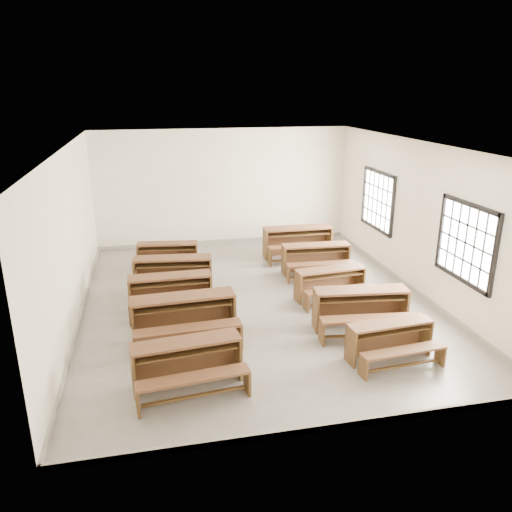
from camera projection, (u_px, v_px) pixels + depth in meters
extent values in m
plane|color=gray|center=(256.00, 301.00, 10.39)|extent=(8.50, 8.50, 0.00)
cube|color=silver|center=(256.00, 147.00, 9.37)|extent=(7.00, 8.50, 0.05)
cube|color=white|center=(224.00, 188.00, 13.79)|extent=(7.00, 0.05, 3.20)
cube|color=white|center=(331.00, 319.00, 5.97)|extent=(7.00, 0.05, 3.20)
cube|color=white|center=(72.00, 238.00, 9.18)|extent=(0.05, 8.50, 3.20)
cube|color=white|center=(416.00, 218.00, 10.58)|extent=(0.05, 8.50, 3.20)
cube|color=gray|center=(225.00, 241.00, 14.29)|extent=(7.00, 0.04, 0.10)
cube|color=gray|center=(325.00, 427.00, 6.46)|extent=(7.00, 0.04, 0.10)
cube|color=gray|center=(81.00, 314.00, 9.68)|extent=(0.04, 8.50, 0.10)
cube|color=gray|center=(409.00, 286.00, 11.07)|extent=(0.04, 8.50, 0.10)
cube|color=white|center=(467.00, 243.00, 8.91)|extent=(0.02, 1.50, 1.30)
cube|color=black|center=(471.00, 205.00, 8.68)|extent=(0.06, 1.62, 0.08)
cube|color=black|center=(461.00, 279.00, 9.13)|extent=(0.06, 1.62, 0.08)
cube|color=black|center=(495.00, 257.00, 8.17)|extent=(0.06, 0.08, 1.46)
cube|color=black|center=(441.00, 231.00, 9.64)|extent=(0.06, 0.08, 1.46)
cube|color=white|center=(378.00, 200.00, 12.24)|extent=(0.02, 1.50, 1.30)
cube|color=black|center=(380.00, 172.00, 12.02)|extent=(0.06, 1.62, 0.08)
cube|color=black|center=(375.00, 228.00, 12.46)|extent=(0.06, 1.62, 0.08)
cube|color=black|center=(393.00, 208.00, 11.51)|extent=(0.06, 0.08, 1.46)
cube|color=black|center=(364.00, 194.00, 12.97)|extent=(0.06, 0.08, 1.46)
cube|color=brown|center=(186.00, 342.00, 7.28)|extent=(1.64, 0.57, 0.04)
cube|color=brown|center=(185.00, 358.00, 7.56)|extent=(1.60, 0.21, 0.68)
cube|color=brown|center=(133.00, 373.00, 7.16)|extent=(0.08, 0.40, 0.68)
cube|color=brown|center=(238.00, 355.00, 7.63)|extent=(0.08, 0.40, 0.68)
cube|color=brown|center=(187.00, 351.00, 7.31)|extent=(1.51, 0.46, 0.02)
cube|color=brown|center=(194.00, 378.00, 6.94)|extent=(1.63, 0.45, 0.04)
cube|color=brown|center=(137.00, 401.00, 6.77)|extent=(0.07, 0.28, 0.38)
cube|color=brown|center=(247.00, 381.00, 7.24)|extent=(0.07, 0.28, 0.38)
cube|color=brown|center=(194.00, 396.00, 7.03)|extent=(1.48, 0.21, 0.04)
cube|color=brown|center=(183.00, 297.00, 8.64)|extent=(1.82, 0.55, 0.04)
cube|color=brown|center=(182.00, 313.00, 8.95)|extent=(1.80, 0.14, 0.76)
cube|color=brown|center=(133.00, 324.00, 8.55)|extent=(0.07, 0.45, 0.76)
cube|color=brown|center=(233.00, 312.00, 8.99)|extent=(0.07, 0.45, 0.76)
cube|color=brown|center=(183.00, 306.00, 8.67)|extent=(1.68, 0.43, 0.02)
cube|color=brown|center=(188.00, 328.00, 8.24)|extent=(1.81, 0.41, 0.04)
cube|color=brown|center=(135.00, 348.00, 8.10)|extent=(0.06, 0.32, 0.43)
cube|color=brown|center=(240.00, 335.00, 8.54)|extent=(0.06, 0.32, 0.43)
cube|color=brown|center=(189.00, 347.00, 8.35)|extent=(1.67, 0.15, 0.04)
cube|color=brown|center=(170.00, 276.00, 9.80)|extent=(1.63, 0.43, 0.04)
cube|color=brown|center=(170.00, 290.00, 10.09)|extent=(1.63, 0.06, 0.69)
cube|color=brown|center=(130.00, 297.00, 9.75)|extent=(0.05, 0.41, 0.69)
cube|color=brown|center=(210.00, 290.00, 10.09)|extent=(0.05, 0.41, 0.69)
cube|color=brown|center=(170.00, 283.00, 9.83)|extent=(1.51, 0.32, 0.02)
cube|color=brown|center=(172.00, 300.00, 9.44)|extent=(1.63, 0.30, 0.04)
cube|color=brown|center=(130.00, 315.00, 9.34)|extent=(0.04, 0.28, 0.39)
cube|color=brown|center=(214.00, 307.00, 9.68)|extent=(0.04, 0.28, 0.39)
cube|color=brown|center=(173.00, 315.00, 9.54)|extent=(1.50, 0.07, 0.04)
cube|color=brown|center=(172.00, 258.00, 10.77)|extent=(1.72, 0.61, 0.04)
cube|color=brown|center=(174.00, 271.00, 11.07)|extent=(1.67, 0.23, 0.71)
cube|color=brown|center=(135.00, 276.00, 10.81)|extent=(0.09, 0.42, 0.71)
cube|color=brown|center=(211.00, 273.00, 10.96)|extent=(0.09, 0.42, 0.71)
cube|color=brown|center=(173.00, 265.00, 10.79)|extent=(1.58, 0.49, 0.02)
cube|color=brown|center=(172.00, 280.00, 10.38)|extent=(1.70, 0.48, 0.04)
cube|color=brown|center=(133.00, 292.00, 10.38)|extent=(0.07, 0.30, 0.40)
cube|color=brown|center=(211.00, 289.00, 10.53)|extent=(0.07, 0.30, 0.40)
cube|color=brown|center=(173.00, 294.00, 10.48)|extent=(1.55, 0.23, 0.04)
cube|color=brown|center=(167.00, 244.00, 12.10)|extent=(1.49, 0.54, 0.04)
cube|color=brown|center=(168.00, 254.00, 12.36)|extent=(1.45, 0.21, 0.62)
cube|color=brown|center=(138.00, 257.00, 12.14)|extent=(0.08, 0.37, 0.62)
cube|color=brown|center=(197.00, 255.00, 12.27)|extent=(0.08, 0.37, 0.62)
cube|color=brown|center=(167.00, 249.00, 12.12)|extent=(1.37, 0.43, 0.02)
cube|color=brown|center=(166.00, 260.00, 11.77)|extent=(1.47, 0.43, 0.04)
cube|color=brown|center=(136.00, 269.00, 11.77)|extent=(0.07, 0.26, 0.35)
cube|color=brown|center=(197.00, 267.00, 11.89)|extent=(0.07, 0.26, 0.35)
cube|color=brown|center=(167.00, 271.00, 11.85)|extent=(1.34, 0.21, 0.04)
cube|color=brown|center=(390.00, 323.00, 8.05)|extent=(1.44, 0.47, 0.04)
cube|color=brown|center=(384.00, 336.00, 8.29)|extent=(1.41, 0.15, 0.60)
cube|color=brown|center=(351.00, 347.00, 7.96)|extent=(0.06, 0.36, 0.60)
cube|color=brown|center=(425.00, 335.00, 8.34)|extent=(0.06, 0.36, 0.60)
cube|color=brown|center=(390.00, 331.00, 8.07)|extent=(1.33, 0.37, 0.02)
cube|color=brown|center=(404.00, 351.00, 7.74)|extent=(1.43, 0.37, 0.04)
cube|color=brown|center=(363.00, 368.00, 7.61)|extent=(0.06, 0.25, 0.34)
cube|color=brown|center=(440.00, 355.00, 7.99)|extent=(0.06, 0.25, 0.34)
cube|color=brown|center=(402.00, 366.00, 7.82)|extent=(1.31, 0.15, 0.04)
cube|color=brown|center=(361.00, 290.00, 9.04)|extent=(1.74, 0.62, 0.04)
cube|color=brown|center=(357.00, 305.00, 9.34)|extent=(1.70, 0.24, 0.72)
cube|color=brown|center=(316.00, 311.00, 9.08)|extent=(0.09, 0.43, 0.72)
cube|color=brown|center=(404.00, 307.00, 9.24)|extent=(0.09, 0.43, 0.72)
cube|color=brown|center=(361.00, 298.00, 9.07)|extent=(1.60, 0.50, 0.02)
cube|color=brown|center=(369.00, 319.00, 8.65)|extent=(1.72, 0.49, 0.04)
cube|color=brown|center=(322.00, 332.00, 8.64)|extent=(0.08, 0.30, 0.40)
cube|color=brown|center=(414.00, 328.00, 8.80)|extent=(0.08, 0.30, 0.40)
cube|color=brown|center=(368.00, 335.00, 8.75)|extent=(1.57, 0.23, 0.04)
cube|color=brown|center=(330.00, 269.00, 10.36)|extent=(1.50, 0.50, 0.04)
cube|color=brown|center=(326.00, 281.00, 10.62)|extent=(1.47, 0.17, 0.63)
cube|color=brown|center=(298.00, 288.00, 10.26)|extent=(0.07, 0.37, 0.63)
cube|color=brown|center=(360.00, 280.00, 10.67)|extent=(0.07, 0.37, 0.63)
cube|color=brown|center=(331.00, 275.00, 10.38)|extent=(1.39, 0.40, 0.02)
cube|color=brown|center=(340.00, 290.00, 10.04)|extent=(1.49, 0.39, 0.04)
cube|color=brown|center=(306.00, 303.00, 9.90)|extent=(0.06, 0.26, 0.35)
cube|color=brown|center=(371.00, 294.00, 10.31)|extent=(0.06, 0.26, 0.35)
cube|color=brown|center=(339.00, 302.00, 10.13)|extent=(1.36, 0.17, 0.04)
cube|color=brown|center=(316.00, 245.00, 11.78)|extent=(1.61, 0.49, 0.04)
cube|color=brown|center=(313.00, 257.00, 12.06)|extent=(1.59, 0.14, 0.68)
cube|color=brown|center=(284.00, 261.00, 11.78)|extent=(0.06, 0.40, 0.68)
cube|color=brown|center=(347.00, 258.00, 12.01)|extent=(0.06, 0.40, 0.68)
cube|color=brown|center=(316.00, 251.00, 11.81)|extent=(1.49, 0.39, 0.02)
cube|color=brown|center=(321.00, 264.00, 11.42)|extent=(1.61, 0.37, 0.04)
cube|color=brown|center=(288.00, 274.00, 11.38)|extent=(0.06, 0.28, 0.38)
cube|color=brown|center=(353.00, 271.00, 11.60)|extent=(0.06, 0.28, 0.38)
cube|color=brown|center=(321.00, 276.00, 11.52)|extent=(1.47, 0.14, 0.04)
cube|color=brown|center=(298.00, 228.00, 12.92)|extent=(1.79, 0.47, 0.04)
cube|color=brown|center=(295.00, 240.00, 13.23)|extent=(1.78, 0.07, 0.76)
cube|color=brown|center=(265.00, 245.00, 12.89)|extent=(0.05, 0.45, 0.76)
cube|color=brown|center=(329.00, 241.00, 13.21)|extent=(0.05, 0.45, 0.76)
cube|color=brown|center=(298.00, 234.00, 12.95)|extent=(1.65, 0.36, 0.02)
cube|color=brown|center=(304.00, 246.00, 12.52)|extent=(1.78, 0.34, 0.04)
cube|color=brown|center=(270.00, 257.00, 12.43)|extent=(0.05, 0.31, 0.42)
cube|color=brown|center=(336.00, 253.00, 12.76)|extent=(0.05, 0.31, 0.42)
cube|color=brown|center=(303.00, 259.00, 12.63)|extent=(1.65, 0.08, 0.04)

